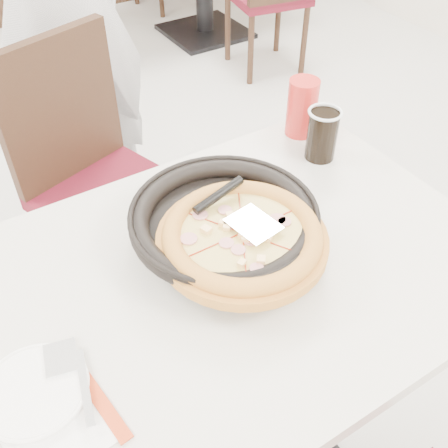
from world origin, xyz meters
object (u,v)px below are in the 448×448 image
main_table (219,370)px  cola_glass (322,136)px  chair_far (111,193)px  side_plate (34,391)px  pizza (242,240)px  red_cup (302,107)px  pizza_pan (224,227)px

main_table → cola_glass: size_ratio=9.23×
cola_glass → chair_far: bearing=131.5°
chair_far → side_plate: 0.92m
cola_glass → side_plate: bearing=-161.9°
chair_far → side_plate: size_ratio=5.22×
pizza → red_cup: (0.41, 0.33, 0.02)m
side_plate → pizza_pan: bearing=17.1°
main_table → pizza_pan: bearing=50.4°
chair_far → pizza_pan: 0.70m
pizza_pan → side_plate: size_ratio=1.97×
chair_far → pizza: 0.77m
pizza → pizza_pan: bearing=89.5°
main_table → side_plate: side_plate is taller
main_table → pizza_pan: 0.43m
pizza → red_cup: red_cup is taller
pizza → side_plate: bearing=-171.1°
main_table → chair_far: bearing=88.9°
red_cup → pizza: bearing=-141.7°
side_plate → cola_glass: cola_glass is taller
chair_far → side_plate: (-0.42, -0.77, 0.28)m
main_table → pizza: bearing=1.9°
pizza_pan → pizza: size_ratio=1.01×
red_cup → pizza_pan: bearing=-148.2°
pizza_pan → side_plate: pizza_pan is taller
side_plate → red_cup: size_ratio=1.14×
chair_far → cola_glass: size_ratio=7.31×
chair_far → cola_glass: chair_far is taller
side_plate → cola_glass: (0.86, 0.28, 0.06)m
cola_glass → pizza: bearing=-151.8°
main_table → red_cup: red_cup is taller
pizza_pan → red_cup: (0.41, 0.26, 0.04)m
side_plate → red_cup: 0.97m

